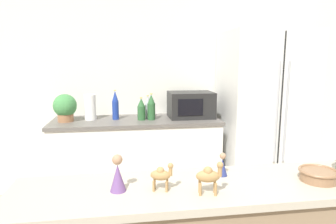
{
  "coord_description": "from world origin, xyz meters",
  "views": [
    {
      "loc": [
        -0.46,
        -0.76,
        1.52
      ],
      "look_at": [
        -0.12,
        1.45,
        1.13
      ],
      "focal_mm": 32.0,
      "sensor_mm": 36.0,
      "label": 1
    }
  ],
  "objects": [
    {
      "name": "back_bottle_3",
      "position": [
        -0.2,
        2.44,
        1.02
      ],
      "size": [
        0.07,
        0.07,
        0.25
      ],
      "color": "#B2B7BC",
      "rests_on": "back_counter"
    },
    {
      "name": "back_bottle_2",
      "position": [
        -0.54,
        2.42,
        1.05
      ],
      "size": [
        0.07,
        0.07,
        0.31
      ],
      "color": "navy",
      "rests_on": "back_counter"
    },
    {
      "name": "back_bottle_1",
      "position": [
        -0.27,
        2.35,
        1.01
      ],
      "size": [
        0.08,
        0.08,
        0.24
      ],
      "color": "#2D6033",
      "rests_on": "back_counter"
    },
    {
      "name": "paper_towel_roll",
      "position": [
        -0.8,
        2.44,
        1.03
      ],
      "size": [
        0.12,
        0.12,
        0.27
      ],
      "color": "white",
      "rests_on": "back_counter"
    },
    {
      "name": "camel_figurine_second",
      "position": [
        -0.3,
        0.5,
        1.02
      ],
      "size": [
        0.11,
        0.07,
        0.13
      ],
      "color": "#A87F4C",
      "rests_on": "bar_counter"
    },
    {
      "name": "fruit_bowl",
      "position": [
        0.47,
        0.49,
        0.97
      ],
      "size": [
        0.18,
        0.18,
        0.06
      ],
      "color": "#8C6647",
      "rests_on": "bar_counter"
    },
    {
      "name": "back_bottle_0",
      "position": [
        -0.17,
        2.34,
        1.03
      ],
      "size": [
        0.08,
        0.08,
        0.28
      ],
      "color": "#2D6033",
      "rests_on": "back_counter"
    },
    {
      "name": "potted_plant",
      "position": [
        -1.05,
        2.38,
        1.05
      ],
      "size": [
        0.24,
        0.24,
        0.28
      ],
      "color": "#9E6B47",
      "rests_on": "back_counter"
    },
    {
      "name": "microwave",
      "position": [
        0.27,
        2.42,
        1.04
      ],
      "size": [
        0.48,
        0.37,
        0.28
      ],
      "color": "black",
      "rests_on": "back_counter"
    },
    {
      "name": "wise_man_figurine_crimson",
      "position": [
        0.03,
        0.62,
        0.99
      ],
      "size": [
        0.05,
        0.05,
        0.12
      ],
      "color": "navy",
      "rests_on": "bar_counter"
    },
    {
      "name": "refrigerator",
      "position": [
        1.09,
        2.33,
        0.92
      ],
      "size": [
        0.91,
        0.73,
        1.83
      ],
      "color": "white",
      "rests_on": "ground_plane"
    },
    {
      "name": "camel_figurine",
      "position": [
        -0.1,
        0.43,
        1.03
      ],
      "size": [
        0.12,
        0.07,
        0.15
      ],
      "color": "#A87F4C",
      "rests_on": "bar_counter"
    },
    {
      "name": "wise_man_figurine_purple",
      "position": [
        -0.49,
        0.52,
        1.01
      ],
      "size": [
        0.07,
        0.07,
        0.17
      ],
      "color": "#6B4784",
      "rests_on": "bar_counter"
    },
    {
      "name": "back_counter",
      "position": [
        -0.32,
        2.4,
        0.45
      ],
      "size": [
        1.77,
        0.63,
        0.9
      ],
      "color": "white",
      "rests_on": "ground_plane"
    },
    {
      "name": "wall_back",
      "position": [
        0.0,
        2.73,
        1.27
      ],
      "size": [
        8.0,
        0.06,
        2.55
      ],
      "color": "silver",
      "rests_on": "ground_plane"
    }
  ]
}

